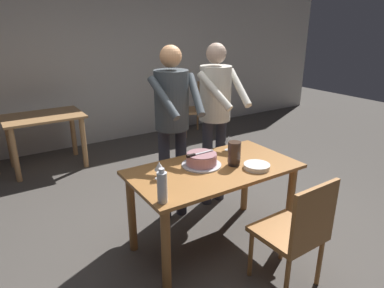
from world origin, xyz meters
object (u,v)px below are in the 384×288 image
object	(u,v)px
wine_glass_near	(229,140)
hurricane_lamp	(234,153)
chair_near_side	(296,230)
person_standing_beside	(216,108)
background_chair_1	(196,107)
background_table	(44,127)
person_cutting_cake	(172,116)
wine_glass_far	(159,167)
water_bottle	(162,187)
main_dining_table	(214,181)
cake_on_platter	(202,160)
cake_knife	(195,155)
plate_stack	(257,166)

from	to	relation	value
wine_glass_near	hurricane_lamp	world-z (taller)	hurricane_lamp
wine_glass_near	chair_near_side	world-z (taller)	chair_near_side
person_standing_beside	chair_near_side	size ratio (longest dim) A/B	1.91
wine_glass_near	background_chair_1	size ratio (longest dim) A/B	0.16
background_table	person_cutting_cake	bearing A→B (deg)	-68.07
wine_glass_far	background_table	world-z (taller)	wine_glass_far
water_bottle	background_table	xyz separation A→B (m)	(-0.24, 2.91, -0.29)
hurricane_lamp	water_bottle	bearing A→B (deg)	-164.06
water_bottle	background_table	distance (m)	2.94
main_dining_table	water_bottle	world-z (taller)	water_bottle
cake_on_platter	chair_near_side	xyz separation A→B (m)	(0.25, -0.85, -0.31)
background_chair_1	person_standing_beside	bearing A→B (deg)	-118.79
main_dining_table	person_cutting_cake	distance (m)	0.75
wine_glass_far	background_table	bearing A→B (deg)	98.74
cake_knife	wine_glass_near	xyz separation A→B (m)	(0.50, 0.17, -0.01)
hurricane_lamp	cake_on_platter	bearing A→B (deg)	148.96
water_bottle	main_dining_table	bearing A→B (deg)	23.62
wine_glass_far	wine_glass_near	bearing A→B (deg)	13.56
cake_on_platter	cake_knife	bearing A→B (deg)	-178.07
plate_stack	background_chair_1	xyz separation A→B (m)	(1.37, 3.01, -0.28)
background_table	main_dining_table	bearing A→B (deg)	-71.47
plate_stack	wine_glass_near	distance (m)	0.48
hurricane_lamp	person_cutting_cake	xyz separation A→B (m)	(-0.24, 0.64, 0.22)
cake_on_platter	chair_near_side	size ratio (longest dim) A/B	0.38
wine_glass_near	person_cutting_cake	xyz separation A→B (m)	(-0.42, 0.33, 0.22)
plate_stack	person_cutting_cake	world-z (taller)	person_cutting_cake
plate_stack	chair_near_side	xyz separation A→B (m)	(-0.10, -0.55, -0.28)
wine_glass_near	person_cutting_cake	bearing A→B (deg)	142.09
water_bottle	hurricane_lamp	bearing A→B (deg)	15.94
water_bottle	person_standing_beside	bearing A→B (deg)	39.20
background_table	cake_knife	bearing A→B (deg)	-73.60
wine_glass_near	main_dining_table	bearing A→B (deg)	-144.03
wine_glass_far	background_table	size ratio (longest dim) A/B	0.14
cake_knife	person_cutting_cake	size ratio (longest dim) A/B	0.16
main_dining_table	water_bottle	xyz separation A→B (m)	(-0.64, -0.28, 0.24)
plate_stack	wine_glass_near	xyz separation A→B (m)	(0.07, 0.47, 0.08)
cake_knife	background_chair_1	xyz separation A→B (m)	(1.80, 2.71, -0.37)
cake_knife	background_table	world-z (taller)	cake_knife
cake_knife	plate_stack	bearing A→B (deg)	-35.41
cake_knife	water_bottle	distance (m)	0.63
person_standing_beside	background_table	world-z (taller)	person_standing_beside
water_bottle	background_chair_1	size ratio (longest dim) A/B	0.28
cake_knife	plate_stack	distance (m)	0.53
cake_on_platter	water_bottle	distance (m)	0.69
main_dining_table	cake_on_platter	bearing A→B (deg)	123.58
wine_glass_near	background_table	xyz separation A→B (m)	(-1.24, 2.37, -0.28)
water_bottle	person_standing_beside	distance (m)	1.44
wine_glass_near	wine_glass_far	world-z (taller)	same
chair_near_side	background_table	distance (m)	3.56
wine_glass_far	hurricane_lamp	bearing A→B (deg)	-9.07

